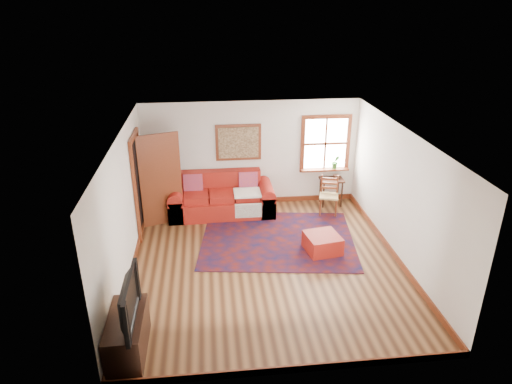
{
  "coord_description": "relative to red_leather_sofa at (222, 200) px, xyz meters",
  "views": [
    {
      "loc": [
        -1.01,
        -7.31,
        4.68
      ],
      "look_at": [
        -0.13,
        0.6,
        1.22
      ],
      "focal_mm": 32.0,
      "sensor_mm": 36.0,
      "label": 1
    }
  ],
  "objects": [
    {
      "name": "red_ottoman",
      "position": [
        1.89,
        -1.98,
        -0.13
      ],
      "size": [
        0.73,
        0.73,
        0.36
      ],
      "primitive_type": "cube",
      "rotation": [
        0.0,
        0.0,
        0.17
      ],
      "color": "maroon",
      "rests_on": "ground"
    },
    {
      "name": "window",
      "position": [
        2.52,
        0.42,
        1.0
      ],
      "size": [
        1.18,
        0.2,
        1.38
      ],
      "color": "white",
      "rests_on": "ground"
    },
    {
      "name": "media_cabinet",
      "position": [
        -1.5,
        -4.39,
        -0.01
      ],
      "size": [
        0.49,
        1.09,
        0.6
      ],
      "primitive_type": "cube",
      "color": "black",
      "rests_on": "ground"
    },
    {
      "name": "room_envelope",
      "position": [
        0.74,
        -2.27,
        1.34
      ],
      "size": [
        5.04,
        5.54,
        2.52
      ],
      "color": "silver",
      "rests_on": "ground"
    },
    {
      "name": "television",
      "position": [
        -1.48,
        -4.45,
        0.61
      ],
      "size": [
        0.15,
        1.12,
        0.65
      ],
      "primitive_type": "imported",
      "rotation": [
        0.0,
        0.0,
        1.57
      ],
      "color": "black",
      "rests_on": "media_cabinet"
    },
    {
      "name": "framed_artwork",
      "position": [
        0.44,
        0.43,
        1.24
      ],
      "size": [
        1.05,
        0.07,
        0.85
      ],
      "color": "maroon",
      "rests_on": "ground"
    },
    {
      "name": "red_leather_sofa",
      "position": [
        0.0,
        0.0,
        0.0
      ],
      "size": [
        2.39,
        0.99,
        0.93
      ],
      "color": "maroon",
      "rests_on": "ground"
    },
    {
      "name": "doorway",
      "position": [
        -1.47,
        -0.5,
        0.76
      ],
      "size": [
        0.89,
        1.08,
        2.14
      ],
      "color": "black",
      "rests_on": "ground"
    },
    {
      "name": "ladder_back_chair",
      "position": [
        2.44,
        -0.29,
        0.17
      ],
      "size": [
        0.51,
        0.49,
        0.89
      ],
      "color": "tan",
      "rests_on": "ground"
    },
    {
      "name": "side_table",
      "position": [
        2.62,
        0.17,
        0.22
      ],
      "size": [
        0.54,
        0.41,
        0.66
      ],
      "color": "black",
      "rests_on": "ground"
    },
    {
      "name": "candle_hurricane",
      "position": [
        -1.45,
        -4.02,
        0.37
      ],
      "size": [
        0.12,
        0.12,
        0.18
      ],
      "color": "silver",
      "rests_on": "media_cabinet"
    },
    {
      "name": "persian_rug",
      "position": [
        1.09,
        -1.42,
        -0.3
      ],
      "size": [
        3.4,
        2.87,
        0.02
      ],
      "primitive_type": "cube",
      "rotation": [
        0.0,
        0.0,
        -0.13
      ],
      "color": "#50100B",
      "rests_on": "ground"
    },
    {
      "name": "ground",
      "position": [
        0.74,
        -2.29,
        -0.31
      ],
      "size": [
        5.5,
        5.5,
        0.0
      ],
      "primitive_type": "plane",
      "color": "#3F2111",
      "rests_on": "ground"
    }
  ]
}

